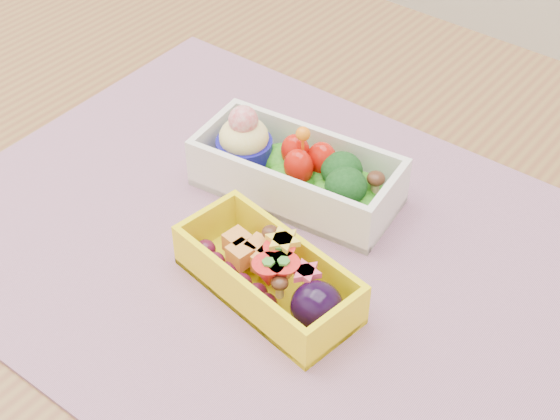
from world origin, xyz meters
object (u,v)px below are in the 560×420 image
Objects in this scene: table at (276,304)px; bento_white at (296,171)px; bento_yellow at (271,275)px; placemat at (269,244)px.

bento_white is at bearing 104.86° from table.
bento_white reaches higher than bento_yellow.
placemat is 0.06m from bento_yellow.
bento_yellow is at bearing -54.01° from table.
bento_yellow is at bearing -69.05° from bento_white.
table is at bearing -82.77° from bento_white.
bento_yellow reaches higher than placemat.
bento_white is 0.12m from bento_yellow.
bento_white reaches higher than table.
table is 6.45× the size of bento_white.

